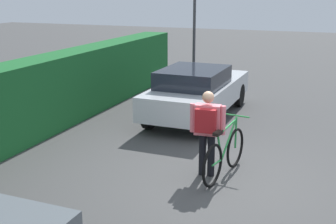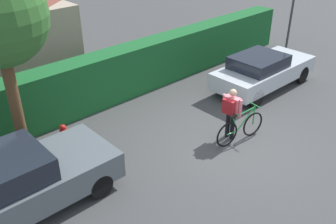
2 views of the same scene
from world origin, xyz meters
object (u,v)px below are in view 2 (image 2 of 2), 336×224
parked_car_near (16,182)px  bicycle (240,128)px  fire_hydrant (64,137)px  parked_car_far (263,70)px  person_rider (231,110)px

parked_car_near → bicycle: parked_car_near is taller
fire_hydrant → parked_car_near: bearing=-143.4°
parked_car_far → fire_hydrant: (-7.40, 1.42, -0.30)m
parked_car_near → fire_hydrant: 2.41m
parked_car_near → person_rider: size_ratio=2.67×
parked_car_far → bicycle: size_ratio=2.47×
parked_car_near → fire_hydrant: parked_car_near is taller
parked_car_far → parked_car_near: bearing=180.0°
person_rider → fire_hydrant: person_rider is taller
person_rider → fire_hydrant: (-3.81, 2.75, -0.53)m
bicycle → person_rider: (-0.11, 0.31, 0.53)m
parked_car_far → bicycle: bearing=-154.8°
parked_car_near → fire_hydrant: (1.92, 1.42, -0.36)m
parked_car_near → fire_hydrant: bearing=36.6°
bicycle → person_rider: person_rider is taller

